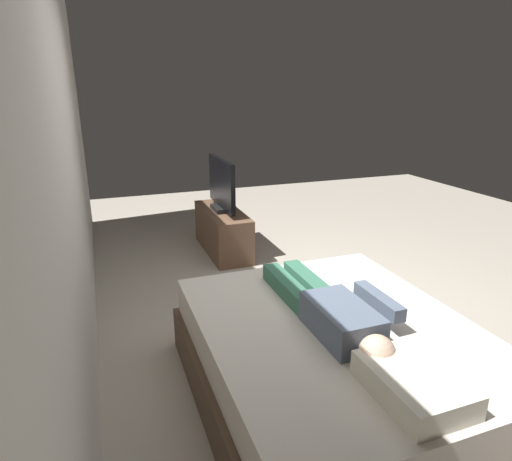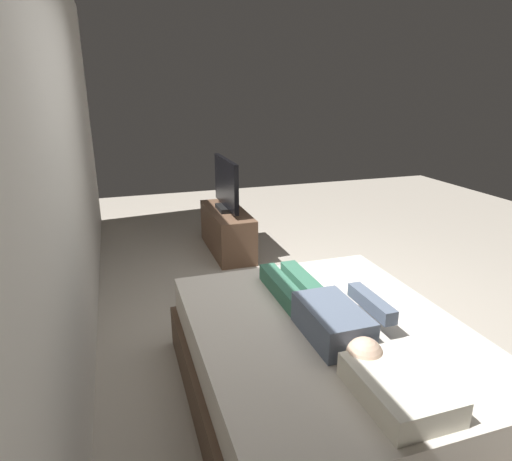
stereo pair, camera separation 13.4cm
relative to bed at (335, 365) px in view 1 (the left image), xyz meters
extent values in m
plane|color=#ADA393|center=(0.88, -0.27, -0.26)|extent=(10.00, 10.00, 0.00)
cube|color=silver|center=(1.28, 1.40, 1.14)|extent=(6.40, 0.10, 2.80)
cube|color=brown|center=(0.00, 0.00, -0.11)|extent=(1.93, 1.59, 0.30)
cube|color=silver|center=(0.00, 0.00, 0.16)|extent=(1.85, 1.51, 0.24)
cube|color=silver|center=(-0.65, 0.00, 0.34)|extent=(0.48, 0.34, 0.12)
cube|color=slate|center=(-0.10, 0.04, 0.37)|extent=(0.48, 0.28, 0.18)
sphere|color=beige|center=(-0.43, 0.04, 0.37)|extent=(0.18, 0.18, 0.18)
cube|color=#387056|center=(0.44, -0.04, 0.33)|extent=(0.60, 0.11, 0.11)
cube|color=#387056|center=(0.44, 0.12, 0.33)|extent=(0.60, 0.11, 0.11)
cube|color=slate|center=(-0.04, -0.24, 0.41)|extent=(0.40, 0.08, 0.08)
cube|color=black|center=(0.18, -0.38, 0.29)|extent=(0.15, 0.04, 0.02)
cube|color=brown|center=(2.72, -0.09, -0.01)|extent=(1.10, 0.40, 0.50)
cube|color=black|center=(2.72, -0.09, 0.26)|extent=(0.32, 0.20, 0.05)
cube|color=black|center=(2.72, -0.09, 0.56)|extent=(0.88, 0.05, 0.54)
camera|label=1|loc=(-1.91, 1.21, 1.58)|focal=30.55mm
camera|label=2|loc=(-1.96, 1.08, 1.58)|focal=30.55mm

